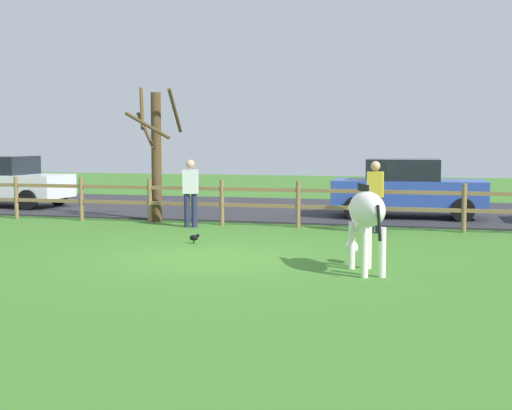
% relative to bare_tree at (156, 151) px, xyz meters
% --- Properties ---
extents(ground_plane, '(60.00, 60.00, 0.00)m').
position_rel_bare_tree_xyz_m(ground_plane, '(3.21, -5.29, -1.82)').
color(ground_plane, '#3D7528').
extents(parking_asphalt, '(28.00, 7.40, 0.05)m').
position_rel_bare_tree_xyz_m(parking_asphalt, '(3.21, 4.01, -1.80)').
color(parking_asphalt, '#2D2D33').
rests_on(parking_asphalt, ground_plane).
extents(paddock_fence, '(21.36, 0.11, 1.13)m').
position_rel_bare_tree_xyz_m(paddock_fence, '(2.83, -0.29, -1.17)').
color(paddock_fence, olive).
rests_on(paddock_fence, ground_plane).
extents(bare_tree, '(1.19, 1.22, 3.47)m').
position_rel_bare_tree_xyz_m(bare_tree, '(0.00, 0.00, 0.00)').
color(bare_tree, '#513A23').
rests_on(bare_tree, ground_plane).
extents(zebra, '(0.99, 1.84, 1.41)m').
position_rel_bare_tree_xyz_m(zebra, '(6.08, -5.91, -0.90)').
color(zebra, white).
rests_on(zebra, ground_plane).
extents(crow_on_grass, '(0.21, 0.10, 0.20)m').
position_rel_bare_tree_xyz_m(crow_on_grass, '(2.32, -3.56, -1.70)').
color(crow_on_grass, black).
rests_on(crow_on_grass, ground_plane).
extents(parked_car_blue, '(4.11, 2.11, 1.56)m').
position_rel_bare_tree_xyz_m(parked_car_blue, '(6.20, 2.35, -0.98)').
color(parked_car_blue, '#2D4CAD').
rests_on(parked_car_blue, parking_asphalt).
extents(parked_car_white, '(4.03, 1.93, 1.56)m').
position_rel_bare_tree_xyz_m(parked_car_white, '(-6.06, 2.32, -0.98)').
color(parked_car_white, white).
rests_on(parked_car_white, parking_asphalt).
extents(visitor_left_of_tree, '(0.40, 0.29, 1.64)m').
position_rel_bare_tree_xyz_m(visitor_left_of_tree, '(1.26, -0.89, -0.92)').
color(visitor_left_of_tree, '#232847').
rests_on(visitor_left_of_tree, ground_plane).
extents(visitor_right_of_tree, '(0.36, 0.23, 1.64)m').
position_rel_bare_tree_xyz_m(visitor_right_of_tree, '(5.70, -0.84, -0.92)').
color(visitor_right_of_tree, '#232847').
rests_on(visitor_right_of_tree, ground_plane).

